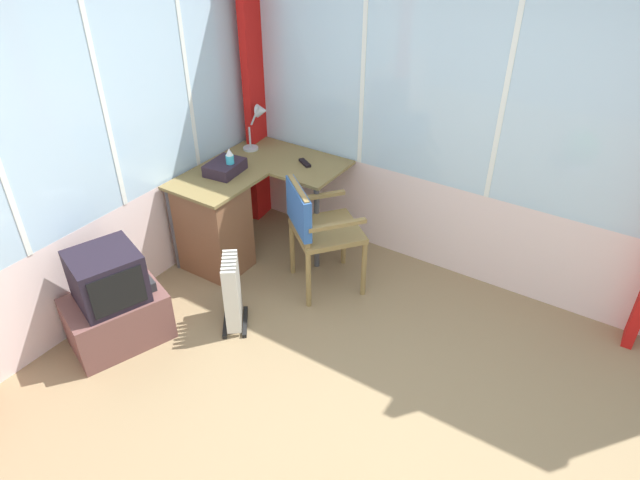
# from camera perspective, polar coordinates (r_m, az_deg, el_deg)

# --- Properties ---
(ground) EXTENTS (4.81, 5.31, 0.06)m
(ground) POSITION_cam_1_polar(r_m,az_deg,el_deg) (3.48, 3.38, -20.42)
(ground) COLOR #8C7451
(north_window_panel) EXTENTS (3.81, 0.07, 2.72)m
(north_window_panel) POSITION_cam_1_polar(r_m,az_deg,el_deg) (3.89, -25.27, 8.87)
(north_window_panel) COLOR silver
(north_window_panel) RESTS_ON ground
(east_window_panel) EXTENTS (0.07, 4.31, 2.72)m
(east_window_panel) POSITION_cam_1_polar(r_m,az_deg,el_deg) (4.12, 17.95, 11.75)
(east_window_panel) COLOR silver
(east_window_panel) RESTS_ON ground
(curtain_corner) EXTENTS (0.29, 0.10, 2.62)m
(curtain_corner) POSITION_cam_1_polar(r_m,az_deg,el_deg) (4.93, -6.66, 15.98)
(curtain_corner) COLOR red
(curtain_corner) RESTS_ON ground
(desk) EXTENTS (1.21, 1.03, 0.76)m
(desk) POSITION_cam_1_polar(r_m,az_deg,el_deg) (4.59, -10.20, 1.98)
(desk) COLOR olive
(desk) RESTS_ON ground
(desk_lamp) EXTENTS (0.23, 0.20, 0.39)m
(desk_lamp) POSITION_cam_1_polar(r_m,az_deg,el_deg) (4.85, -6.18, 12.04)
(desk_lamp) COLOR #B2B7BC
(desk_lamp) RESTS_ON desk
(tv_remote) EXTENTS (0.11, 0.15, 0.02)m
(tv_remote) POSITION_cam_1_polar(r_m,az_deg,el_deg) (4.62, -1.55, 7.82)
(tv_remote) COLOR black
(tv_remote) RESTS_ON desk
(spray_bottle) EXTENTS (0.06, 0.06, 0.22)m
(spray_bottle) POSITION_cam_1_polar(r_m,az_deg,el_deg) (4.48, -9.09, 7.83)
(spray_bottle) COLOR #3DBBD6
(spray_bottle) RESTS_ON desk
(paper_tray) EXTENTS (0.32, 0.26, 0.09)m
(paper_tray) POSITION_cam_1_polar(r_m,az_deg,el_deg) (4.53, -9.60, 7.26)
(paper_tray) COLOR #2B1E2B
(paper_tray) RESTS_ON desk
(wooden_armchair) EXTENTS (0.68, 0.67, 0.90)m
(wooden_armchair) POSITION_cam_1_polar(r_m,az_deg,el_deg) (4.16, -0.76, 1.82)
(wooden_armchair) COLOR olive
(wooden_armchair) RESTS_ON ground
(tv_on_stand) EXTENTS (0.75, 0.63, 0.73)m
(tv_on_stand) POSITION_cam_1_polar(r_m,az_deg,el_deg) (4.07, -20.11, -6.05)
(tv_on_stand) COLOR brown
(tv_on_stand) RESTS_ON ground
(space_heater) EXTENTS (0.35, 0.32, 0.57)m
(space_heater) POSITION_cam_1_polar(r_m,az_deg,el_deg) (4.04, -8.86, -5.09)
(space_heater) COLOR silver
(space_heater) RESTS_ON ground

